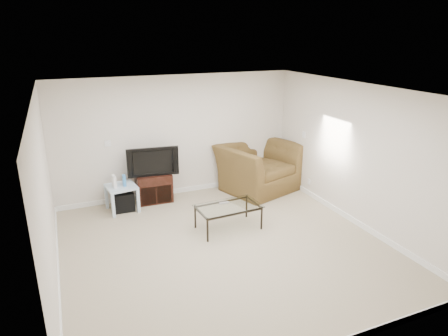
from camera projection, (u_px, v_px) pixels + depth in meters
name	position (u px, v px, depth m)	size (l,w,h in m)	color
floor	(224.00, 246.00, 6.45)	(5.00, 5.00, 0.00)	tan
ceiling	(224.00, 91.00, 5.65)	(5.00, 5.00, 0.00)	white
wall_back	(177.00, 136.00, 8.23)	(5.00, 0.02, 2.50)	silver
wall_left	(46.00, 199.00, 5.13)	(0.02, 5.00, 2.50)	silver
wall_right	(356.00, 155.00, 6.97)	(0.02, 5.00, 2.50)	silver
plate_back	(108.00, 143.00, 7.71)	(0.12, 0.02, 0.12)	white
plate_right_switch	(304.00, 135.00, 8.36)	(0.02, 0.09, 0.13)	white
plate_right_outlet	(309.00, 182.00, 8.41)	(0.02, 0.08, 0.12)	white
tv_stand	(154.00, 187.00, 8.13)	(0.70, 0.49, 0.58)	black
dvd_player	(154.00, 179.00, 8.03)	(0.41, 0.28, 0.06)	black
television	(152.00, 160.00, 7.91)	(0.94, 0.19, 0.58)	black
side_table	(122.00, 198.00, 7.69)	(0.53, 0.53, 0.51)	#A8BBCF
subwoofer	(124.00, 201.00, 7.75)	(0.37, 0.37, 0.37)	black
game_console	(114.00, 181.00, 7.49)	(0.05, 0.17, 0.23)	white
game_case	(124.00, 180.00, 7.59)	(0.05, 0.15, 0.20)	#337FCC
recliner	(259.00, 159.00, 8.64)	(1.55, 1.01, 1.36)	#4B3822
coffee_table	(228.00, 217.00, 6.98)	(1.10, 0.62, 0.43)	black
remote	(224.00, 203.00, 7.01)	(0.17, 0.05, 0.02)	#B2B2B7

